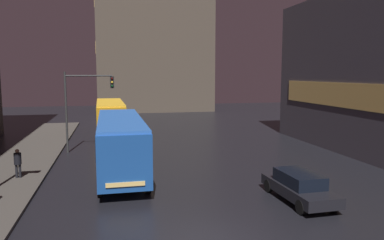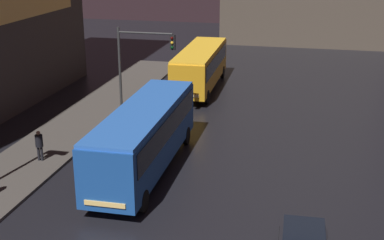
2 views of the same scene
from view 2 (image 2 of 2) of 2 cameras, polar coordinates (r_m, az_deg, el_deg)
sidewalk_left at (r=29.75m, az=-16.56°, el=-3.92°), size 4.00×48.00×0.15m
bus_near at (r=26.53m, az=-5.08°, el=-1.34°), size 2.70×11.13×3.35m
bus_far at (r=41.49m, az=0.89°, el=5.97°), size 2.89×10.57×3.19m
pedestrian_mid at (r=28.82m, az=-15.99°, el=-2.37°), size 0.55×0.55×1.63m
traffic_light_main at (r=33.01m, az=-5.68°, el=6.45°), size 3.64×0.35×6.10m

